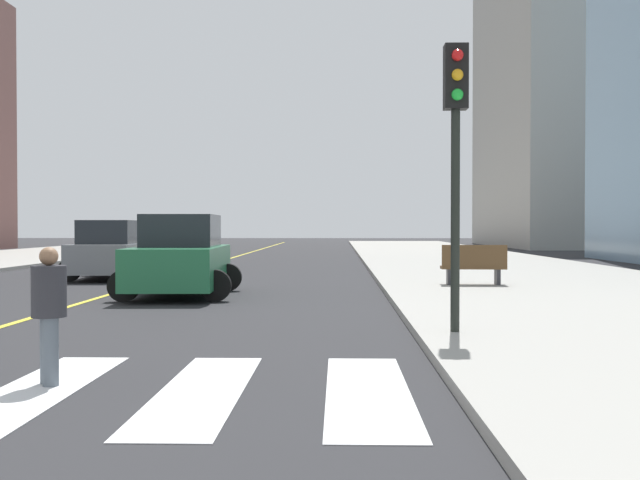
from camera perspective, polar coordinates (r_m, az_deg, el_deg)
sidewalk_kerb_east at (r=24.97m, az=15.82°, el=-2.93°), size 10.00×120.00×0.15m
lane_divider_paint at (r=44.55m, az=-6.35°, el=-1.26°), size 0.16×80.00×0.01m
parking_garage_concrete at (r=72.91m, az=20.26°, el=10.93°), size 18.00×24.00×28.78m
car_gray_nearest at (r=26.54m, az=-15.47°, el=-0.85°), size 2.91×4.54×1.99m
car_black_second at (r=34.93m, az=-11.68°, el=-0.52°), size 2.63×4.12×1.81m
car_green_third at (r=19.71m, az=-10.51°, el=-1.34°), size 3.05×4.76×2.09m
traffic_light_near_corner at (r=11.98m, az=10.21°, el=8.23°), size 0.36×0.41×4.45m
park_bench at (r=21.55m, az=11.52°, el=-1.90°), size 1.82×0.62×1.12m
pedestrian_crossing at (r=9.03m, az=-19.78°, el=-4.94°), size 0.39×0.39×1.56m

